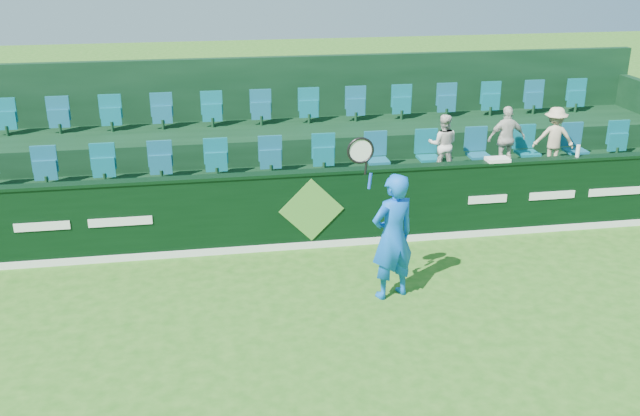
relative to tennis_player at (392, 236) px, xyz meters
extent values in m
plane|color=#256217|center=(-0.88, -2.02, -0.96)|extent=(60.00, 60.00, 0.00)
cube|color=black|center=(-0.88, 1.98, -0.31)|extent=(16.00, 0.20, 1.30)
cube|color=black|center=(-0.88, 1.98, 0.36)|extent=(16.00, 0.24, 0.05)
cube|color=white|center=(-0.88, 1.87, -0.90)|extent=(16.00, 0.02, 0.12)
cube|color=#4E8C33|center=(-0.88, 1.87, -0.26)|extent=(1.10, 0.02, 1.10)
cube|color=white|center=(-5.18, 1.87, -0.26)|extent=(0.85, 0.01, 0.14)
cube|color=white|center=(-3.98, 1.87, -0.26)|extent=(1.00, 0.01, 0.14)
cube|color=white|center=(2.22, 1.87, -0.26)|extent=(0.70, 0.01, 0.14)
cube|color=white|center=(3.42, 1.87, -0.26)|extent=(0.85, 0.01, 0.14)
cube|color=white|center=(4.62, 1.87, -0.26)|extent=(1.00, 0.01, 0.14)
cube|color=black|center=(-0.88, 3.08, -0.56)|extent=(16.00, 2.00, 0.80)
cube|color=black|center=(-0.88, 4.98, -0.31)|extent=(16.00, 1.80, 1.30)
cube|color=black|center=(-0.88, 5.98, 0.34)|extent=(16.00, 0.20, 2.60)
cube|color=#165C76|center=(-0.88, 3.48, 0.14)|extent=(13.50, 0.50, 0.60)
cube|color=#165C76|center=(-0.88, 5.28, 0.64)|extent=(13.50, 0.50, 0.60)
imported|color=blue|center=(0.01, 0.00, -0.01)|extent=(0.80, 0.66, 1.89)
cylinder|color=#143FBF|center=(-0.38, -0.10, 0.88)|extent=(0.07, 0.04, 0.22)
cylinder|color=black|center=(-0.44, -0.10, 1.08)|extent=(0.05, 0.03, 0.20)
torus|color=black|center=(-0.52, -0.10, 1.32)|extent=(0.41, 0.04, 0.41)
cylinder|color=silver|center=(-0.52, -0.10, 1.32)|extent=(0.34, 0.01, 0.34)
imported|color=silver|center=(1.79, 3.10, 0.40)|extent=(0.65, 0.56, 1.13)
imported|color=silver|center=(3.03, 3.10, 0.46)|extent=(0.72, 0.30, 1.23)
imported|color=beige|center=(3.99, 3.10, 0.43)|extent=(0.85, 0.63, 1.18)
cube|color=white|center=(2.39, 1.98, 0.42)|extent=(0.39, 0.25, 0.06)
cylinder|color=white|center=(3.86, 1.98, 0.50)|extent=(0.07, 0.07, 0.22)
camera|label=1|loc=(-2.59, -9.08, 4.02)|focal=40.00mm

